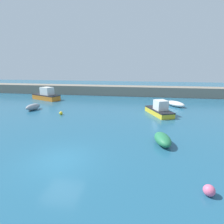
{
  "coord_description": "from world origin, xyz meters",
  "views": [
    {
      "loc": [
        4.97,
        -9.59,
        6.02
      ],
      "look_at": [
        1.75,
        10.31,
        0.64
      ],
      "focal_mm": 28.0,
      "sensor_mm": 36.0,
      "label": 1
    }
  ],
  "objects_px": {
    "cabin_cruiser_white": "(46,95)",
    "dinghy_near_pier": "(33,107)",
    "mooring_buoy_pink": "(209,190)",
    "fishing_dinghy_green": "(163,139)",
    "mooring_buoy_yellow": "(61,113)",
    "motorboat_grey_hull": "(159,110)",
    "open_tender_yellow": "(175,104)"
  },
  "relations": [
    {
      "from": "mooring_buoy_pink",
      "to": "motorboat_grey_hull",
      "type": "bearing_deg",
      "value": 93.83
    },
    {
      "from": "mooring_buoy_pink",
      "to": "mooring_buoy_yellow",
      "type": "relative_size",
      "value": 1.26
    },
    {
      "from": "mooring_buoy_yellow",
      "to": "open_tender_yellow",
      "type": "bearing_deg",
      "value": 25.91
    },
    {
      "from": "cabin_cruiser_white",
      "to": "dinghy_near_pier",
      "type": "distance_m",
      "value": 7.71
    },
    {
      "from": "mooring_buoy_pink",
      "to": "dinghy_near_pier",
      "type": "bearing_deg",
      "value": 142.47
    },
    {
      "from": "motorboat_grey_hull",
      "to": "mooring_buoy_pink",
      "type": "height_order",
      "value": "motorboat_grey_hull"
    },
    {
      "from": "motorboat_grey_hull",
      "to": "mooring_buoy_pink",
      "type": "relative_size",
      "value": 8.98
    },
    {
      "from": "fishing_dinghy_green",
      "to": "open_tender_yellow",
      "type": "relative_size",
      "value": 0.74
    },
    {
      "from": "motorboat_grey_hull",
      "to": "open_tender_yellow",
      "type": "bearing_deg",
      "value": -51.94
    },
    {
      "from": "cabin_cruiser_white",
      "to": "mooring_buoy_yellow",
      "type": "height_order",
      "value": "cabin_cruiser_white"
    },
    {
      "from": "dinghy_near_pier",
      "to": "open_tender_yellow",
      "type": "distance_m",
      "value": 20.8
    },
    {
      "from": "dinghy_near_pier",
      "to": "mooring_buoy_yellow",
      "type": "relative_size",
      "value": 5.73
    },
    {
      "from": "fishing_dinghy_green",
      "to": "mooring_buoy_yellow",
      "type": "bearing_deg",
      "value": -131.05
    },
    {
      "from": "fishing_dinghy_green",
      "to": "mooring_buoy_pink",
      "type": "distance_m",
      "value": 5.65
    },
    {
      "from": "dinghy_near_pier",
      "to": "fishing_dinghy_green",
      "type": "relative_size",
      "value": 0.98
    },
    {
      "from": "dinghy_near_pier",
      "to": "fishing_dinghy_green",
      "type": "xyz_separation_m",
      "value": [
        16.56,
        -8.47,
        -0.01
      ]
    },
    {
      "from": "motorboat_grey_hull",
      "to": "mooring_buoy_yellow",
      "type": "xyz_separation_m",
      "value": [
        -12.21,
        -2.06,
        -0.42
      ]
    },
    {
      "from": "cabin_cruiser_white",
      "to": "dinghy_near_pier",
      "type": "relative_size",
      "value": 2.4
    },
    {
      "from": "cabin_cruiser_white",
      "to": "mooring_buoy_pink",
      "type": "height_order",
      "value": "cabin_cruiser_white"
    },
    {
      "from": "cabin_cruiser_white",
      "to": "dinghy_near_pier",
      "type": "xyz_separation_m",
      "value": [
        2.11,
        -7.41,
        -0.38
      ]
    },
    {
      "from": "motorboat_grey_hull",
      "to": "open_tender_yellow",
      "type": "distance_m",
      "value": 6.02
    },
    {
      "from": "motorboat_grey_hull",
      "to": "open_tender_yellow",
      "type": "xyz_separation_m",
      "value": [
        2.89,
        5.27,
        -0.25
      ]
    },
    {
      "from": "dinghy_near_pier",
      "to": "mooring_buoy_pink",
      "type": "xyz_separation_m",
      "value": [
        18.1,
        -13.91,
        -0.16
      ]
    },
    {
      "from": "cabin_cruiser_white",
      "to": "open_tender_yellow",
      "type": "relative_size",
      "value": 1.74
    },
    {
      "from": "motorboat_grey_hull",
      "to": "fishing_dinghy_green",
      "type": "bearing_deg",
      "value": 152.92
    },
    {
      "from": "cabin_cruiser_white",
      "to": "motorboat_grey_hull",
      "type": "bearing_deg",
      "value": -176.84
    },
    {
      "from": "motorboat_grey_hull",
      "to": "mooring_buoy_yellow",
      "type": "bearing_deg",
      "value": 76.35
    },
    {
      "from": "fishing_dinghy_green",
      "to": "open_tender_yellow",
      "type": "xyz_separation_m",
      "value": [
        3.48,
        14.05,
        -0.03
      ]
    },
    {
      "from": "cabin_cruiser_white",
      "to": "fishing_dinghy_green",
      "type": "xyz_separation_m",
      "value": [
        18.67,
        -15.88,
        -0.39
      ]
    },
    {
      "from": "mooring_buoy_pink",
      "to": "fishing_dinghy_green",
      "type": "bearing_deg",
      "value": 105.83
    },
    {
      "from": "fishing_dinghy_green",
      "to": "mooring_buoy_yellow",
      "type": "xyz_separation_m",
      "value": [
        -11.62,
        6.71,
        -0.2
      ]
    },
    {
      "from": "cabin_cruiser_white",
      "to": "dinghy_near_pier",
      "type": "height_order",
      "value": "cabin_cruiser_white"
    }
  ]
}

